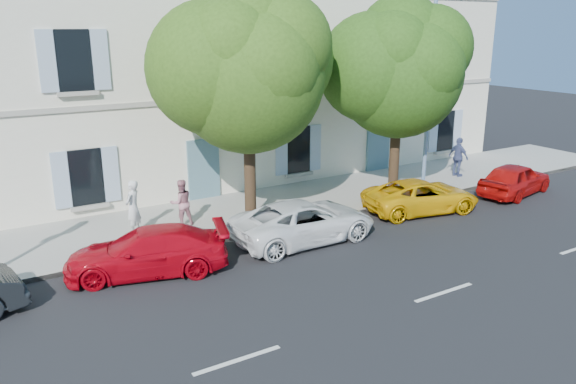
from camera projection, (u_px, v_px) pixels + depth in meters
ground at (351, 244)px, 17.95m from camera, size 90.00×90.00×0.00m
sidewalk at (280, 205)px, 21.58m from camera, size 36.00×4.50×0.15m
kerb at (312, 221)px, 19.80m from camera, size 36.00×0.16×0.16m
building at (214, 42)px, 24.61m from camera, size 28.00×7.00×12.00m
car_red_coupe at (147, 252)px, 15.65m from camera, size 4.81×3.02×1.30m
car_white_coupe at (304, 221)px, 18.03m from camera, size 4.83×2.24×1.34m
car_yellow_supercar at (421, 196)px, 20.91m from camera, size 4.68×2.83×1.22m
car_red_hatchback at (515, 179)px, 23.01m from camera, size 4.17×2.35×1.34m
tree_left at (248, 77)px, 17.99m from camera, size 5.00×5.00×7.75m
tree_right at (399, 75)px, 21.23m from camera, size 4.83×4.83×7.44m
street_lamp at (433, 80)px, 21.99m from camera, size 0.30×1.70×7.97m
pedestrian_a at (133, 207)px, 18.15m from camera, size 0.78×0.77×1.81m
pedestrian_b at (181, 203)px, 18.98m from camera, size 0.79×0.62×1.61m
pedestrian_c at (458, 157)px, 25.22m from camera, size 0.47×1.05×1.77m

